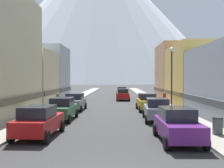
{
  "coord_description": "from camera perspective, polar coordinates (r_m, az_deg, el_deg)",
  "views": [
    {
      "loc": [
        0.59,
        -7.7,
        3.3
      ],
      "look_at": [
        -0.15,
        37.86,
        2.43
      ],
      "focal_mm": 43.07,
      "sensor_mm": 36.0,
      "label": 1
    }
  ],
  "objects": [
    {
      "name": "car_left_0",
      "position": [
        15.9,
        -15.27,
        -7.62
      ],
      "size": [
        2.2,
        4.46,
        1.78
      ],
      "color": "#9E1111",
      "rests_on": "ground"
    },
    {
      "name": "trash_bin_right",
      "position": [
        16.54,
        21.52,
        -8.22
      ],
      "size": [
        0.59,
        0.59,
        0.98
      ],
      "color": "#4C5156",
      "rests_on": "sidewalk_right"
    },
    {
      "name": "potted_plant_1",
      "position": [
        23.6,
        -17.93,
        -5.41
      ],
      "size": [
        0.66,
        0.66,
        0.9
      ],
      "color": "#4C4C51",
      "rests_on": "sidewalk_left"
    },
    {
      "name": "car_right_0",
      "position": [
        14.61,
        13.74,
        -8.39
      ],
      "size": [
        2.09,
        4.41,
        1.78
      ],
      "color": "#591E72",
      "rests_on": "ground"
    },
    {
      "name": "car_left_2",
      "position": [
        28.57,
        -7.93,
        -3.74
      ],
      "size": [
        2.16,
        4.45,
        1.78
      ],
      "color": "slate",
      "rests_on": "ground"
    },
    {
      "name": "car_driving_1",
      "position": [
        51.0,
        2.06,
        -1.61
      ],
      "size": [
        2.06,
        4.4,
        1.78
      ],
      "color": "#265933",
      "rests_on": "ground"
    },
    {
      "name": "storefront_left_2",
      "position": [
        36.34,
        -20.15,
        0.98
      ],
      "size": [
        10.25,
        8.57,
        6.79
      ],
      "color": "beige",
      "rests_on": "ground"
    },
    {
      "name": "car_left_1",
      "position": [
        22.04,
        -10.61,
        -5.18
      ],
      "size": [
        2.15,
        4.44,
        1.78
      ],
      "color": "#265933",
      "rests_on": "ground"
    },
    {
      "name": "mountain_backdrop",
      "position": [
        275.95,
        -2.95,
        14.59
      ],
      "size": [
        238.72,
        238.72,
        135.49
      ],
      "primitive_type": "cone",
      "color": "silver",
      "rests_on": "ground"
    },
    {
      "name": "pedestrian_0",
      "position": [
        32.01,
        -11.44,
        -3.29
      ],
      "size": [
        0.36,
        0.36,
        1.57
      ],
      "color": "brown",
      "rests_on": "sidewalk_left"
    },
    {
      "name": "streetlamp_right",
      "position": [
        23.62,
        12.56,
        2.73
      ],
      "size": [
        0.36,
        0.36,
        5.86
      ],
      "color": "black",
      "rests_on": "sidewalk_right"
    },
    {
      "name": "pedestrian_1",
      "position": [
        32.12,
        11.09,
        -3.2
      ],
      "size": [
        0.36,
        0.36,
        1.64
      ],
      "color": "maroon",
      "rests_on": "sidewalk_right"
    },
    {
      "name": "storefront_right_3",
      "position": [
        44.96,
        14.2,
        2.31
      ],
      "size": [
        7.12,
        9.57,
        8.88
      ],
      "color": "tan",
      "rests_on": "ground"
    },
    {
      "name": "car_driving_0",
      "position": [
        41.45,
        2.32,
        -2.23
      ],
      "size": [
        2.06,
        4.4,
        1.78
      ],
      "color": "#9E1111",
      "rests_on": "ground"
    },
    {
      "name": "storefront_left_3",
      "position": [
        44.57,
        -15.44,
        2.03
      ],
      "size": [
        9.22,
        8.44,
        8.43
      ],
      "color": "#99A5B2",
      "rests_on": "ground"
    },
    {
      "name": "sidewalk_right",
      "position": [
        43.2,
        8.46,
        -3.2
      ],
      "size": [
        2.5,
        100.0,
        0.15
      ],
      "primitive_type": "cube",
      "color": "gray",
      "rests_on": "ground"
    },
    {
      "name": "storefront_right_2",
      "position": [
        34.77,
        17.8,
        1.52
      ],
      "size": [
        6.66,
        10.74,
        7.47
      ],
      "color": "#D8B259",
      "rests_on": "ground"
    },
    {
      "name": "car_right_2",
      "position": [
        28.2,
        7.47,
        -3.8
      ],
      "size": [
        2.12,
        4.43,
        1.78
      ],
      "color": "#B28419",
      "rests_on": "ground"
    },
    {
      "name": "car_right_1",
      "position": [
        21.56,
        9.51,
        -5.31
      ],
      "size": [
        2.23,
        4.48,
        1.78
      ],
      "color": "slate",
      "rests_on": "ground"
    },
    {
      "name": "sidewalk_left",
      "position": [
        43.37,
        -8.16,
        -3.19
      ],
      "size": [
        2.5,
        100.0,
        0.15
      ],
      "primitive_type": "cube",
      "color": "gray",
      "rests_on": "ground"
    }
  ]
}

